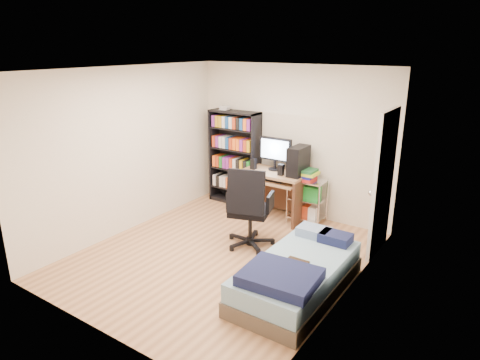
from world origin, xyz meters
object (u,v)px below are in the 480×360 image
Objects in this scene: office_chair at (249,222)px; bed at (297,275)px; computer_desk at (281,176)px; media_shelf at (235,157)px.

office_chair is 1.34m from bed.
computer_desk reaches higher than bed.
bed is (1.28, -1.92, -0.49)m from computer_desk.
media_shelf is at bearing 138.15° from bed.
office_chair is (1.21, -1.37, -0.48)m from media_shelf.
bed is at bearing -56.32° from computer_desk.
bed is at bearing -41.85° from media_shelf.
media_shelf is at bearing 113.69° from office_chair.
computer_desk is 1.25m from office_chair.
bed is (1.13, -0.72, -0.15)m from office_chair.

